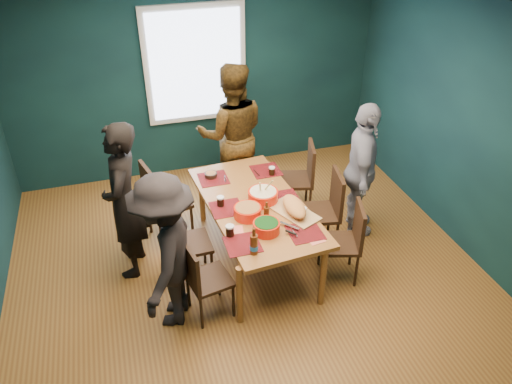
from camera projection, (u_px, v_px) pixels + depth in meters
room at (240, 153)px, 4.87m from camera, size 5.01×5.01×2.71m
dining_table at (256, 209)px, 5.31m from camera, size 1.11×1.99×0.73m
chair_left_far at (160, 198)px, 5.64m from camera, size 0.54×0.54×0.99m
chair_left_mid at (181, 238)px, 5.09m from camera, size 0.43×0.43×0.92m
chair_left_near at (201, 276)px, 4.67m from camera, size 0.46×0.46×0.86m
chair_right_far at (302, 174)px, 6.15m from camera, size 0.52×0.52×0.94m
chair_right_mid at (327, 205)px, 5.55m from camera, size 0.50×0.50×0.96m
chair_right_near at (348, 237)px, 5.14m from camera, size 0.50×0.50×0.89m
person_far_left at (124, 202)px, 5.06m from camera, size 0.54×0.70×1.73m
person_back at (232, 135)px, 6.23m from camera, size 1.00×0.84×1.83m
person_right at (361, 171)px, 5.68m from camera, size 0.75×1.03×1.63m
person_near_left at (166, 253)px, 4.49m from camera, size 0.92×1.17×1.59m
bowl_salad at (248, 211)px, 5.04m from camera, size 0.28×0.28×0.12m
bowl_dumpling at (263, 196)px, 5.27m from camera, size 0.32×0.32×0.30m
bowl_herbs at (266, 227)px, 4.83m from camera, size 0.26×0.26×0.12m
cutting_board at (294, 208)px, 5.09m from camera, size 0.47×0.70×0.15m
small_bowl at (211, 175)px, 5.71m from camera, size 0.14×0.14×0.06m
beer_bottle_a at (254, 244)px, 4.53m from camera, size 0.08×0.08×0.29m
beer_bottle_b at (266, 213)px, 4.98m from camera, size 0.06×0.06×0.22m
cola_glass_a at (230, 230)px, 4.78m from camera, size 0.08×0.08×0.12m
cola_glass_b at (303, 212)px, 5.05m from camera, size 0.08×0.08×0.10m
cola_glass_c at (272, 171)px, 5.75m from camera, size 0.07×0.07×0.10m
cola_glass_d at (220, 201)px, 5.21m from camera, size 0.08×0.08×0.11m
napkin_a at (284, 198)px, 5.36m from camera, size 0.14×0.14×0.00m
napkin_b at (236, 230)px, 4.89m from camera, size 0.15×0.15×0.00m
napkin_c at (315, 239)px, 4.76m from camera, size 0.18×0.18×0.00m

